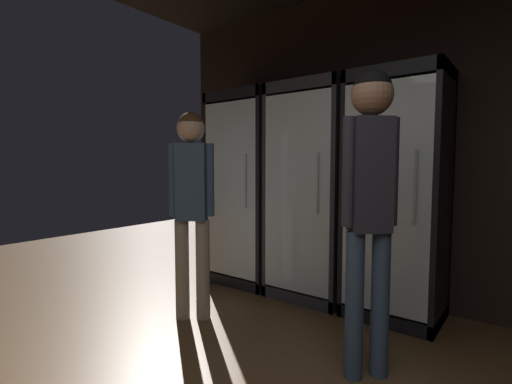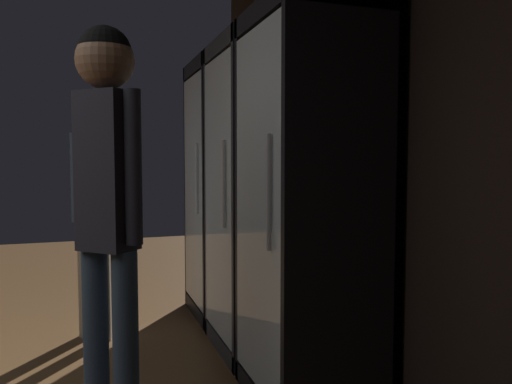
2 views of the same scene
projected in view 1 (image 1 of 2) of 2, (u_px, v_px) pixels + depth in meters
wall_back at (483, 140)px, 2.79m from camera, size 6.00×0.06×2.80m
cooler_far_left at (250, 190)px, 3.82m from camera, size 0.71×0.59×1.93m
cooler_left at (314, 194)px, 3.37m from camera, size 0.71×0.59×1.93m
cooler_center at (398, 198)px, 2.91m from camera, size 0.71×0.59×1.93m
shopper_near at (192, 193)px, 2.84m from camera, size 0.30×0.26×1.61m
shopper_far at (370, 185)px, 2.03m from camera, size 0.26×0.26×1.72m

